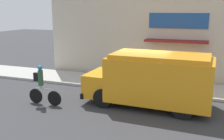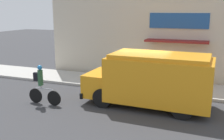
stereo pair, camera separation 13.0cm
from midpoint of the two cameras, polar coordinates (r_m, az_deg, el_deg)
name	(u,v)px [view 2 (the right image)]	position (r m, az deg, el deg)	size (l,w,h in m)	color
ground_plane	(142,94)	(12.83, 6.95, -5.15)	(70.00, 70.00, 0.00)	#38383A
sidewalk	(149,86)	(13.98, 8.22, -3.39)	(28.00, 2.50, 0.14)	#ADAAA3
storefront	(157,31)	(15.05, 10.10, 8.45)	(13.44, 1.07, 5.70)	beige
school_bus	(152,79)	(10.96, 9.06, -1.97)	(5.27, 2.71, 2.24)	orange
cyclist	(42,86)	(11.54, -14.74, -3.29)	(1.59, 0.20, 1.70)	black
trash_bin	(111,71)	(14.71, 0.10, -0.29)	(0.63, 0.63, 0.93)	#2D5138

